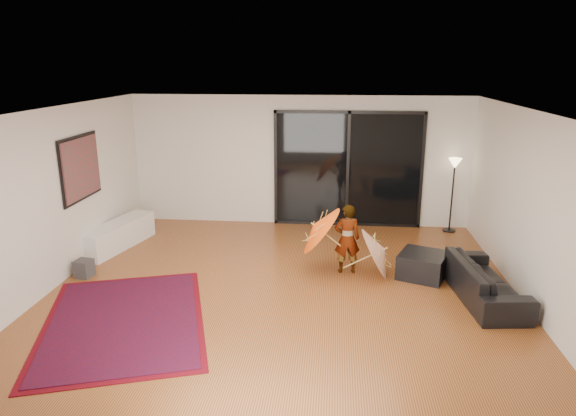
# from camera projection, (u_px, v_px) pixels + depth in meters

# --- Properties ---
(floor) EXTENTS (7.00, 7.00, 0.00)m
(floor) POSITION_uv_depth(u_px,v_px,m) (282.00, 293.00, 7.69)
(floor) COLOR #9F5A2B
(floor) RESTS_ON ground
(ceiling) EXTENTS (7.00, 7.00, 0.00)m
(ceiling) POSITION_uv_depth(u_px,v_px,m) (282.00, 111.00, 6.95)
(ceiling) COLOR white
(ceiling) RESTS_ON wall_back
(wall_back) EXTENTS (7.00, 0.00, 7.00)m
(wall_back) POSITION_uv_depth(u_px,v_px,m) (300.00, 161.00, 10.67)
(wall_back) COLOR silver
(wall_back) RESTS_ON floor
(wall_front) EXTENTS (7.00, 0.00, 7.00)m
(wall_front) POSITION_uv_depth(u_px,v_px,m) (235.00, 330.00, 3.97)
(wall_front) COLOR silver
(wall_front) RESTS_ON floor
(wall_left) EXTENTS (0.00, 7.00, 7.00)m
(wall_left) POSITION_uv_depth(u_px,v_px,m) (49.00, 201.00, 7.63)
(wall_left) COLOR silver
(wall_left) RESTS_ON floor
(wall_right) EXTENTS (0.00, 7.00, 7.00)m
(wall_right) POSITION_uv_depth(u_px,v_px,m) (537.00, 214.00, 7.00)
(wall_right) COLOR silver
(wall_right) RESTS_ON floor
(sliding_door) EXTENTS (3.06, 0.07, 2.40)m
(sliding_door) POSITION_uv_depth(u_px,v_px,m) (348.00, 169.00, 10.59)
(sliding_door) COLOR black
(sliding_door) RESTS_ON wall_back
(painting) EXTENTS (0.04, 1.28, 1.08)m
(painting) POSITION_uv_depth(u_px,v_px,m) (81.00, 168.00, 8.51)
(painting) COLOR black
(painting) RESTS_ON wall_left
(media_console) EXTENTS (0.84, 1.78, 0.48)m
(media_console) POSITION_uv_depth(u_px,v_px,m) (118.00, 235.00, 9.54)
(media_console) COLOR white
(media_console) RESTS_ON floor
(speaker) EXTENTS (0.29, 0.29, 0.28)m
(speaker) POSITION_uv_depth(u_px,v_px,m) (84.00, 268.00, 8.25)
(speaker) COLOR #424244
(speaker) RESTS_ON floor
(persian_rug) EXTENTS (2.84, 3.37, 0.02)m
(persian_rug) POSITION_uv_depth(u_px,v_px,m) (124.00, 321.00, 6.86)
(persian_rug) COLOR #580712
(persian_rug) RESTS_ON floor
(sofa) EXTENTS (0.94, 1.94, 0.55)m
(sofa) POSITION_uv_depth(u_px,v_px,m) (484.00, 280.00, 7.49)
(sofa) COLOR black
(sofa) RESTS_ON floor
(ottoman) EXTENTS (0.91, 0.91, 0.40)m
(ottoman) POSITION_uv_depth(u_px,v_px,m) (423.00, 265.00, 8.24)
(ottoman) COLOR black
(ottoman) RESTS_ON floor
(floor_lamp) EXTENTS (0.26, 0.26, 1.51)m
(floor_lamp) POSITION_uv_depth(u_px,v_px,m) (454.00, 174.00, 10.19)
(floor_lamp) COLOR black
(floor_lamp) RESTS_ON floor
(child) EXTENTS (0.45, 0.33, 1.16)m
(child) POSITION_uv_depth(u_px,v_px,m) (347.00, 239.00, 8.32)
(child) COLOR #999999
(child) RESTS_ON floor
(parasol_orange) EXTENTS (0.70, 0.92, 0.91)m
(parasol_orange) POSITION_uv_depth(u_px,v_px,m) (313.00, 230.00, 8.28)
(parasol_orange) COLOR #F7520D
(parasol_orange) RESTS_ON child
(parasol_white) EXTENTS (0.59, 0.88, 0.95)m
(parasol_white) POSITION_uv_depth(u_px,v_px,m) (385.00, 247.00, 8.15)
(parasol_white) COLOR silver
(parasol_white) RESTS_ON floor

